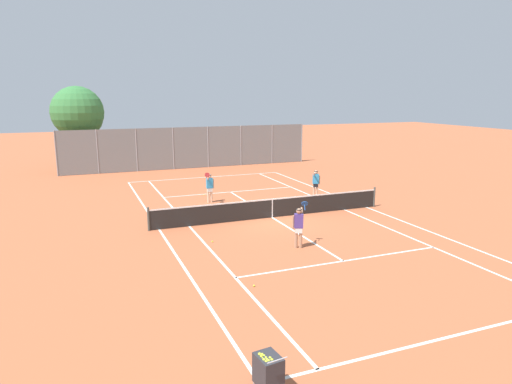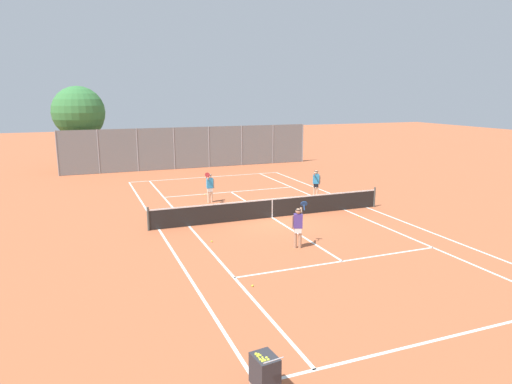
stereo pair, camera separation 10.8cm
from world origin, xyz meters
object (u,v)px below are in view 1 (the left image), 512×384
loose_tennis_ball_0 (204,195)px  loose_tennis_ball_1 (254,286)px  player_far_right (316,182)px  player_near_side (299,225)px  tree_behind_left (79,114)px  tennis_net (272,207)px  loose_tennis_ball_2 (359,217)px  ball_cart (268,371)px  player_far_left (210,186)px  loose_tennis_ball_3 (212,241)px

loose_tennis_ball_0 → loose_tennis_ball_1: same height
player_far_right → loose_tennis_ball_1: (-7.97, -10.45, -0.88)m
player_near_side → tree_behind_left: 24.52m
player_near_side → player_far_right: 9.12m
loose_tennis_ball_0 → tree_behind_left: bearing=117.0°
tennis_net → loose_tennis_ball_2: size_ratio=181.82×
tree_behind_left → loose_tennis_ball_2: bearing=-58.9°
player_near_side → ball_cart: bearing=-120.7°
tennis_net → player_far_right: size_ratio=7.50×
loose_tennis_ball_1 → tennis_net: bearing=62.3°
tennis_net → ball_cart: size_ratio=12.47×
player_far_right → loose_tennis_ball_0: (-5.92, 2.88, -0.88)m
ball_cart → player_far_right: (9.62, 15.42, 0.38)m
player_far_left → loose_tennis_ball_0: (0.17, 1.86, -0.89)m
loose_tennis_ball_1 → loose_tennis_ball_3: 4.71m
player_far_left → loose_tennis_ball_0: size_ratio=26.88×
player_near_side → loose_tennis_ball_1: player_near_side is taller
tennis_net → player_far_right: player_far_right is taller
player_far_right → tree_behind_left: (-12.35, 15.49, 3.51)m
ball_cart → player_far_left: size_ratio=0.54×
loose_tennis_ball_3 → loose_tennis_ball_1: bearing=-90.4°
tennis_net → player_near_side: size_ratio=6.76×
ball_cart → loose_tennis_ball_3: (1.68, 9.68, -0.50)m
player_near_side → loose_tennis_ball_1: bearing=-136.7°
player_far_left → tree_behind_left: 16.15m
ball_cart → player_near_side: bearing=59.3°
loose_tennis_ball_1 → tree_behind_left: bearing=99.6°
player_near_side → loose_tennis_ball_2: size_ratio=26.88×
ball_cart → tree_behind_left: (-2.72, 30.92, 3.89)m
player_near_side → player_far_left: (-1.10, 8.66, 0.00)m
ball_cart → player_far_right: player_far_right is taller
tree_behind_left → ball_cart: bearing=-85.0°
player_near_side → loose_tennis_ball_1: 4.20m
loose_tennis_ball_0 → loose_tennis_ball_2: (5.75, -7.59, 0.00)m
player_near_side → loose_tennis_ball_3: size_ratio=26.88×
player_far_right → loose_tennis_ball_0: size_ratio=24.24×
player_far_right → loose_tennis_ball_2: 4.79m
loose_tennis_ball_2 → loose_tennis_ball_3: 7.84m
player_far_right → loose_tennis_ball_1: size_ratio=24.24×
tennis_net → loose_tennis_ball_0: (-1.78, 6.05, -0.48)m
player_far_left → loose_tennis_ball_3: size_ratio=26.88×
player_far_left → tennis_net: bearing=-65.0°
loose_tennis_ball_0 → tree_behind_left: size_ratio=0.01×
loose_tennis_ball_2 → tree_behind_left: bearing=121.1°
loose_tennis_ball_2 → tree_behind_left: tree_behind_left is taller
loose_tennis_ball_1 → loose_tennis_ball_2: 9.69m
loose_tennis_ball_1 → loose_tennis_ball_3: same height
tennis_net → ball_cart: tennis_net is taller
loose_tennis_ball_0 → loose_tennis_ball_1: (-2.05, -13.33, 0.00)m
loose_tennis_ball_2 → player_near_side: bearing=-148.7°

